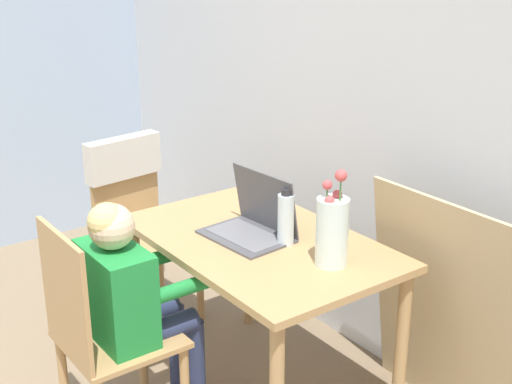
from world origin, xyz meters
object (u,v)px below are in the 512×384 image
Objects in this scene: laptop at (254,221)px; flower_vase at (332,229)px; water_bottle at (286,219)px; person_seated at (130,292)px; chair_spare at (133,200)px; chair_occupied at (102,336)px.

laptop is 0.39m from flower_vase.
person_seated is at bearing -108.49° from water_bottle.
flower_vase is at bearing -90.06° from chair_spare.
flower_vase reaches higher than water_bottle.
person_seated is at bearing -100.15° from laptop.
water_bottle is at bearing -108.61° from person_seated.
flower_vase reaches higher than person_seated.
flower_vase is 0.24m from water_bottle.
person_seated reaches higher than chair_occupied.
chair_spare is 0.95m from person_seated.
laptop is at bearing -169.79° from flower_vase.
chair_occupied is at bearing 90.00° from person_seated.
chair_occupied is 2.44× the size of flower_vase.
laptop is at bearing -161.98° from water_bottle.
laptop reaches higher than chair_occupied.
water_bottle is (0.14, 0.05, 0.05)m from laptop.
water_bottle reaches higher than chair_spare.
flower_vase is (0.38, 0.07, 0.08)m from laptop.
flower_vase is (0.43, 0.72, 0.39)m from chair_occupied.
person_seated reaches higher than laptop.
chair_occupied is 0.19m from person_seated.
chair_spare is at bearing -27.83° from person_seated.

